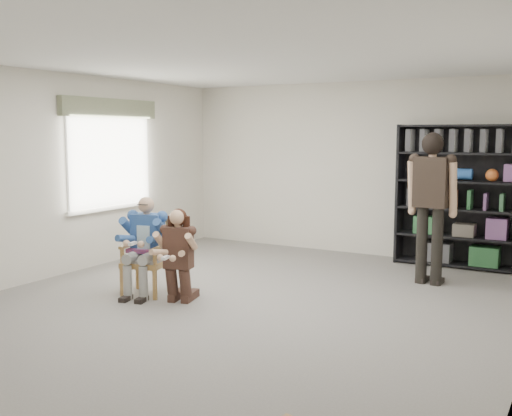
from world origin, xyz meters
The scene contains 8 objects.
room_shell centered at (0.00, 0.00, 1.40)m, with size 6.00×7.00×2.80m, color white, non-canonical shape.
floor centered at (0.00, 0.00, 0.00)m, with size 6.00×7.00×0.01m, color slate.
window_left centered at (-2.95, 1.00, 1.63)m, with size 0.16×2.00×1.75m, color silver, non-canonical shape.
armchair centered at (-1.29, -0.21, 0.47)m, with size 0.54×0.52×0.93m, color #A06B3E, non-canonical shape.
seated_man centered at (-1.29, -0.21, 0.61)m, with size 0.52×0.73×1.21m, color #284A82, non-canonical shape.
kneeling_woman centered at (-0.71, -0.33, 0.56)m, with size 0.47×0.75×1.11m, color #3A2520, non-canonical shape.
bookshelf centered at (1.70, 3.28, 1.05)m, with size 1.80×0.38×2.10m, color black, non-canonical shape.
standing_man centered at (1.60, 2.02, 0.98)m, with size 0.60×0.34×1.96m, color black, non-canonical shape.
Camera 1 is at (3.45, -5.78, 1.96)m, focal length 42.00 mm.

